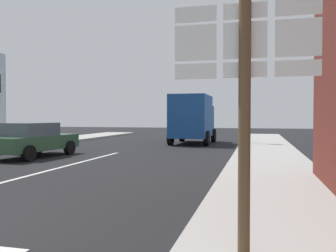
{
  "coord_description": "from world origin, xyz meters",
  "views": [
    {
      "loc": [
        6.48,
        -3.94,
        1.74
      ],
      "look_at": [
        3.47,
        8.1,
        1.41
      ],
      "focal_mm": 38.32,
      "sensor_mm": 36.0,
      "label": 1
    }
  ],
  "objects": [
    {
      "name": "ground_plane",
      "position": [
        0.0,
        10.0,
        0.0
      ],
      "size": [
        80.0,
        80.0,
        0.0
      ],
      "primitive_type": "plane",
      "color": "black"
    },
    {
      "name": "sidewalk_right",
      "position": [
        6.92,
        8.0,
        0.07
      ],
      "size": [
        2.89,
        44.0,
        0.14
      ],
      "primitive_type": "cube",
      "color": "#9E9B96",
      "rests_on": "ground"
    },
    {
      "name": "lane_centre_stripe",
      "position": [
        0.0,
        6.0,
        0.01
      ],
      "size": [
        0.16,
        12.0,
        0.01
      ],
      "primitive_type": "cube",
      "color": "silver",
      "rests_on": "ground"
    },
    {
      "name": "sedan_far",
      "position": [
        -2.81,
        9.42,
        0.76
      ],
      "size": [
        2.24,
        4.33,
        1.47
      ],
      "color": "#2D5133",
      "rests_on": "ground"
    },
    {
      "name": "delivery_truck",
      "position": [
        2.47,
        18.6,
        1.65
      ],
      "size": [
        2.49,
        5.0,
        3.05
      ],
      "color": "#19478C",
      "rests_on": "ground"
    },
    {
      "name": "route_sign_post",
      "position": [
        6.33,
        0.29,
        2.0
      ],
      "size": [
        1.66,
        0.14,
        3.2
      ],
      "color": "brown",
      "rests_on": "ground"
    },
    {
      "name": "traffic_light_far_right",
      "position": [
        5.78,
        18.09,
        2.72
      ],
      "size": [
        0.3,
        0.49,
        3.67
      ],
      "color": "#47474C",
      "rests_on": "ground"
    }
  ]
}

